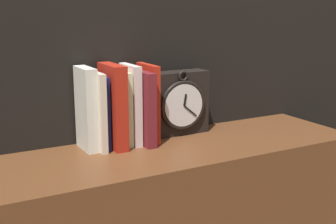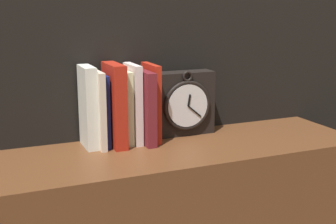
# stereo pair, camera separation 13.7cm
# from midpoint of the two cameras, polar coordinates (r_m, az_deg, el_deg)

# --- Properties ---
(clock) EXTENTS (0.21, 0.08, 0.22)m
(clock) POSITION_cam_midpoint_polar(r_m,az_deg,el_deg) (1.53, 4.38, 1.03)
(clock) COLOR black
(clock) RESTS_ON bookshelf
(book_slot0_white) EXTENTS (0.03, 0.11, 0.24)m
(book_slot0_white) POSITION_cam_midpoint_polar(r_m,az_deg,el_deg) (1.39, -6.97, 0.57)
(book_slot0_white) COLOR white
(book_slot0_white) RESTS_ON bookshelf
(book_slot1_cream) EXTENTS (0.02, 0.13, 0.23)m
(book_slot1_cream) POSITION_cam_midpoint_polar(r_m,az_deg,el_deg) (1.39, -5.79, 0.31)
(book_slot1_cream) COLOR beige
(book_slot1_cream) RESTS_ON bookshelf
(book_slot2_navy) EXTENTS (0.01, 0.12, 0.22)m
(book_slot2_navy) POSITION_cam_midpoint_polar(r_m,az_deg,el_deg) (1.41, -5.14, 0.19)
(book_slot2_navy) COLOR navy
(book_slot2_navy) RESTS_ON bookshelf
(book_slot3_red) EXTENTS (0.04, 0.14, 0.25)m
(book_slot3_red) POSITION_cam_midpoint_polar(r_m,az_deg,el_deg) (1.40, -3.77, 0.82)
(book_slot3_red) COLOR #B12315
(book_slot3_red) RESTS_ON bookshelf
(book_slot4_cream) EXTENTS (0.02, 0.11, 0.23)m
(book_slot4_cream) POSITION_cam_midpoint_polar(r_m,az_deg,el_deg) (1.43, -2.59, 0.58)
(book_slot4_cream) COLOR beige
(book_slot4_cream) RESTS_ON bookshelf
(book_slot5_white) EXTENTS (0.02, 0.12, 0.24)m
(book_slot5_white) POSITION_cam_midpoint_polar(r_m,az_deg,el_deg) (1.43, -1.55, 0.99)
(book_slot5_white) COLOR silver
(book_slot5_white) RESTS_ON bookshelf
(book_slot6_maroon) EXTENTS (0.03, 0.15, 0.23)m
(book_slot6_maroon) POSITION_cam_midpoint_polar(r_m,az_deg,el_deg) (1.43, -0.24, 0.61)
(book_slot6_maroon) COLOR maroon
(book_slot6_maroon) RESTS_ON bookshelf
(book_slot7_red) EXTENTS (0.02, 0.13, 0.24)m
(book_slot7_red) POSITION_cam_midpoint_polar(r_m,az_deg,el_deg) (1.45, 0.64, 1.12)
(book_slot7_red) COLOR red
(book_slot7_red) RESTS_ON bookshelf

